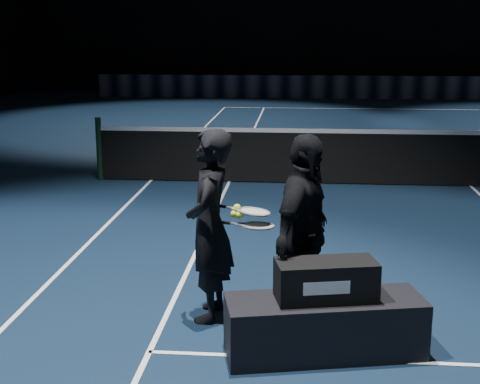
% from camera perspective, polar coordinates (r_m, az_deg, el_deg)
% --- Properties ---
extents(floor, '(36.00, 36.00, 0.00)m').
position_cam_1_polar(floor, '(11.94, 19.09, 0.44)').
color(floor, black).
rests_on(floor, ground).
extents(court_lines, '(10.98, 23.78, 0.01)m').
position_cam_1_polar(court_lines, '(11.94, 19.10, 0.46)').
color(court_lines, white).
rests_on(court_lines, floor).
extents(net_post_left, '(0.10, 0.10, 1.10)m').
position_cam_1_polar(net_post_left, '(11.98, -11.92, 3.61)').
color(net_post_left, black).
rests_on(net_post_left, floor).
extents(net_mesh, '(12.80, 0.02, 0.86)m').
position_cam_1_polar(net_mesh, '(11.86, 19.26, 2.56)').
color(net_mesh, black).
rests_on(net_mesh, floor).
extents(net_tape, '(12.80, 0.03, 0.07)m').
position_cam_1_polar(net_tape, '(11.78, 19.43, 4.78)').
color(net_tape, white).
rests_on(net_tape, net_mesh).
extents(sponsor_backdrop, '(22.00, 0.15, 0.90)m').
position_cam_1_polar(sponsor_backdrop, '(27.04, 11.31, 8.75)').
color(sponsor_backdrop, black).
rests_on(sponsor_backdrop, floor).
extents(player_bench, '(1.65, 0.85, 0.47)m').
position_cam_1_polar(player_bench, '(5.51, 7.22, -11.30)').
color(player_bench, black).
rests_on(player_bench, floor).
extents(racket_bag, '(0.84, 0.49, 0.32)m').
position_cam_1_polar(racket_bag, '(5.35, 7.34, -7.47)').
color(racket_bag, black).
rests_on(racket_bag, player_bench).
extents(bag_signature, '(0.36, 0.08, 0.11)m').
position_cam_1_polar(bag_signature, '(5.19, 7.41, -8.14)').
color(bag_signature, white).
rests_on(bag_signature, racket_bag).
extents(player_a, '(0.44, 0.65, 1.73)m').
position_cam_1_polar(player_a, '(5.93, -2.62, -2.91)').
color(player_a, black).
rests_on(player_a, floor).
extents(player_b, '(0.75, 1.10, 1.73)m').
position_cam_1_polar(player_b, '(5.70, 5.42, -3.65)').
color(player_b, black).
rests_on(player_b, floor).
extents(racket_lower, '(0.71, 0.37, 0.03)m').
position_cam_1_polar(racket_lower, '(5.78, 1.55, -2.90)').
color(racket_lower, black).
rests_on(racket_lower, player_a).
extents(racket_upper, '(0.71, 0.33, 0.10)m').
position_cam_1_polar(racket_upper, '(5.80, 1.20, -1.69)').
color(racket_upper, black).
rests_on(racket_upper, player_b).
extents(tennis_balls, '(0.12, 0.10, 0.12)m').
position_cam_1_polar(tennis_balls, '(5.81, -0.27, -1.74)').
color(tennis_balls, '#B6CD2B').
rests_on(tennis_balls, racket_upper).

